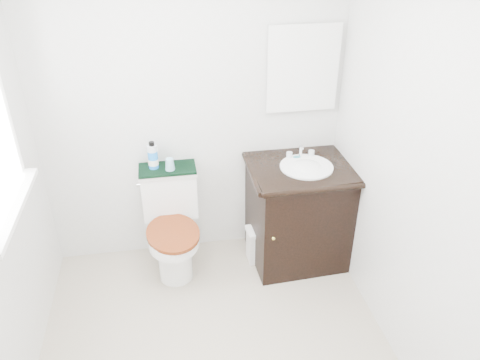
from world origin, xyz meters
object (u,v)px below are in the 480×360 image
object	(u,v)px
mouthwash_bottle	(153,156)
cup	(170,164)
toilet	(173,228)
vanity	(298,211)
trash_bin	(259,244)

from	to	relation	value
mouthwash_bottle	cup	world-z (taller)	mouthwash_bottle
toilet	vanity	xyz separation A→B (m)	(0.96, -0.07, 0.09)
trash_bin	mouthwash_bottle	distance (m)	1.08
mouthwash_bottle	cup	bearing A→B (deg)	-22.26
vanity	toilet	bearing A→B (deg)	176.09
toilet	cup	size ratio (longest dim) A/B	8.99
vanity	mouthwash_bottle	xyz separation A→B (m)	(-1.05, 0.20, 0.46)
mouthwash_bottle	trash_bin	bearing A→B (deg)	-14.28
mouthwash_bottle	cup	xyz separation A→B (m)	(0.12, -0.05, -0.05)
trash_bin	mouthwash_bottle	size ratio (longest dim) A/B	1.41
toilet	trash_bin	world-z (taller)	toilet
mouthwash_bottle	toilet	bearing A→B (deg)	-54.71
trash_bin	vanity	bearing A→B (deg)	-1.38
trash_bin	cup	distance (m)	0.95
toilet	mouthwash_bottle	xyz separation A→B (m)	(-0.09, 0.13, 0.55)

